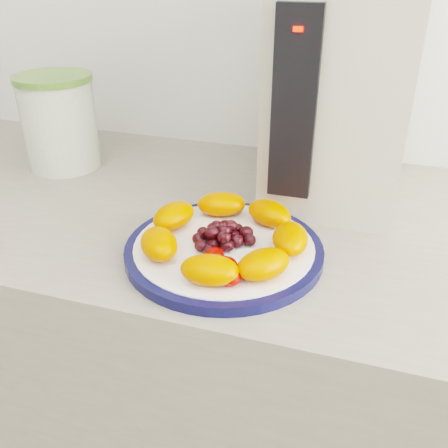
% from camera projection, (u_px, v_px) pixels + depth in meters
% --- Properties ---
extents(counter, '(3.50, 0.60, 0.90)m').
position_uv_depth(counter, '(200.00, 390.00, 1.07)').
color(counter, gray).
rests_on(counter, floor).
extents(cabinet_face, '(3.48, 0.58, 0.84)m').
position_uv_depth(cabinet_face, '(201.00, 400.00, 1.09)').
color(cabinet_face, brown).
rests_on(cabinet_face, floor).
extents(plate_rim, '(0.28, 0.28, 0.01)m').
position_uv_depth(plate_rim, '(224.00, 250.00, 0.71)').
color(plate_rim, '#0C113E').
rests_on(plate_rim, counter).
extents(plate_face, '(0.25, 0.25, 0.02)m').
position_uv_depth(plate_face, '(224.00, 250.00, 0.71)').
color(plate_face, white).
rests_on(plate_face, counter).
extents(canister, '(0.17, 0.17, 0.17)m').
position_uv_depth(canister, '(60.00, 125.00, 0.96)').
color(canister, '#3E5C18').
rests_on(canister, counter).
extents(canister_lid, '(0.17, 0.17, 0.01)m').
position_uv_depth(canister_lid, '(52.00, 78.00, 0.92)').
color(canister_lid, '#5A8037').
rests_on(canister_lid, canister).
extents(appliance_body, '(0.21, 0.29, 0.36)m').
position_uv_depth(appliance_body, '(342.00, 88.00, 0.82)').
color(appliance_body, '#B9B5A2').
rests_on(appliance_body, counter).
extents(appliance_panel, '(0.06, 0.02, 0.27)m').
position_uv_depth(appliance_panel, '(294.00, 107.00, 0.70)').
color(appliance_panel, black).
rests_on(appliance_panel, appliance_body).
extents(appliance_led, '(0.01, 0.01, 0.01)m').
position_uv_depth(appliance_led, '(298.00, 29.00, 0.64)').
color(appliance_led, '#FF0C05').
rests_on(appliance_led, appliance_panel).
extents(fruit_plate, '(0.24, 0.24, 0.04)m').
position_uv_depth(fruit_plate, '(226.00, 236.00, 0.69)').
color(fruit_plate, '#F55100').
rests_on(fruit_plate, plate_face).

